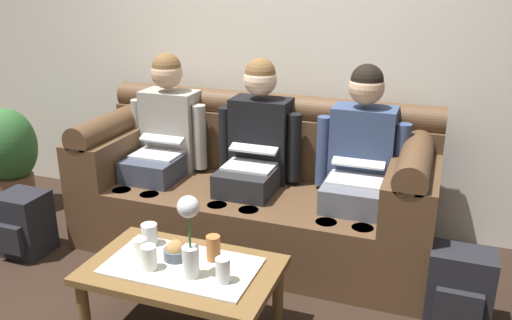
{
  "coord_description": "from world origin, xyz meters",
  "views": [
    {
      "loc": [
        1.09,
        -1.82,
        1.72
      ],
      "look_at": [
        0.09,
        0.92,
        0.68
      ],
      "focal_mm": 37.07,
      "sensor_mm": 36.0,
      "label": 1
    }
  ],
  "objects_px": {
    "backpack_right": "(459,289)",
    "coffee_table": "(182,275)",
    "person_middle": "(255,149)",
    "snack_bowl": "(176,251)",
    "potted_plant": "(10,154)",
    "person_right": "(359,161)",
    "cup_near_left": "(213,248)",
    "cup_far_right": "(223,270)",
    "couch": "(255,191)",
    "cup_far_left": "(140,247)",
    "cup_far_center": "(149,234)",
    "backpack_left": "(24,224)",
    "flower_vase": "(190,233)",
    "person_left": "(164,138)",
    "cup_near_right": "(149,258)"
  },
  "relations": [
    {
      "from": "backpack_left",
      "to": "potted_plant",
      "type": "relative_size",
      "value": 0.52
    },
    {
      "from": "cup_far_right",
      "to": "flower_vase",
      "type": "bearing_deg",
      "value": -177.07
    },
    {
      "from": "person_middle",
      "to": "cup_far_center",
      "type": "relative_size",
      "value": 10.82
    },
    {
      "from": "coffee_table",
      "to": "cup_far_left",
      "type": "xyz_separation_m",
      "value": [
        -0.24,
        0.02,
        0.1
      ]
    },
    {
      "from": "flower_vase",
      "to": "cup_far_left",
      "type": "height_order",
      "value": "flower_vase"
    },
    {
      "from": "coffee_table",
      "to": "backpack_right",
      "type": "distance_m",
      "value": 1.39
    },
    {
      "from": "cup_far_right",
      "to": "potted_plant",
      "type": "distance_m",
      "value": 2.37
    },
    {
      "from": "snack_bowl",
      "to": "cup_far_left",
      "type": "height_order",
      "value": "snack_bowl"
    },
    {
      "from": "snack_bowl",
      "to": "cup_far_right",
      "type": "height_order",
      "value": "cup_far_right"
    },
    {
      "from": "cup_near_left",
      "to": "cup_near_right",
      "type": "relative_size",
      "value": 1.06
    },
    {
      "from": "flower_vase",
      "to": "potted_plant",
      "type": "relative_size",
      "value": 0.51
    },
    {
      "from": "cup_far_right",
      "to": "potted_plant",
      "type": "xyz_separation_m",
      "value": [
        -2.16,
        0.98,
        -0.02
      ]
    },
    {
      "from": "flower_vase",
      "to": "cup_far_center",
      "type": "distance_m",
      "value": 0.42
    },
    {
      "from": "cup_far_center",
      "to": "backpack_left",
      "type": "height_order",
      "value": "cup_far_center"
    },
    {
      "from": "person_middle",
      "to": "cup_far_right",
      "type": "xyz_separation_m",
      "value": [
        0.25,
        -1.09,
        -0.2
      ]
    },
    {
      "from": "person_left",
      "to": "cup_far_left",
      "type": "height_order",
      "value": "person_left"
    },
    {
      "from": "person_middle",
      "to": "coffee_table",
      "type": "xyz_separation_m",
      "value": [
        0.0,
        -1.03,
        -0.32
      ]
    },
    {
      "from": "coffee_table",
      "to": "backpack_left",
      "type": "relative_size",
      "value": 2.27
    },
    {
      "from": "couch",
      "to": "cup_near_left",
      "type": "xyz_separation_m",
      "value": [
        0.12,
        -0.93,
        0.09
      ]
    },
    {
      "from": "potted_plant",
      "to": "coffee_table",
      "type": "bearing_deg",
      "value": -25.65
    },
    {
      "from": "coffee_table",
      "to": "backpack_right",
      "type": "height_order",
      "value": "backpack_right"
    },
    {
      "from": "couch",
      "to": "cup_far_left",
      "type": "height_order",
      "value": "couch"
    },
    {
      "from": "person_right",
      "to": "backpack_right",
      "type": "bearing_deg",
      "value": -37.81
    },
    {
      "from": "cup_near_left",
      "to": "cup_near_right",
      "type": "bearing_deg",
      "value": -143.86
    },
    {
      "from": "cup_near_right",
      "to": "cup_far_center",
      "type": "distance_m",
      "value": 0.24
    },
    {
      "from": "person_right",
      "to": "cup_near_left",
      "type": "xyz_separation_m",
      "value": [
        -0.53,
        -0.93,
        -0.2
      ]
    },
    {
      "from": "snack_bowl",
      "to": "potted_plant",
      "type": "xyz_separation_m",
      "value": [
        -1.86,
        0.87,
        -0.0
      ]
    },
    {
      "from": "person_left",
      "to": "coffee_table",
      "type": "distance_m",
      "value": 1.26
    },
    {
      "from": "backpack_right",
      "to": "coffee_table",
      "type": "bearing_deg",
      "value": -156.74
    },
    {
      "from": "backpack_right",
      "to": "person_right",
      "type": "bearing_deg",
      "value": 142.19
    },
    {
      "from": "person_middle",
      "to": "snack_bowl",
      "type": "relative_size",
      "value": 9.67
    },
    {
      "from": "cup_far_right",
      "to": "coffee_table",
      "type": "bearing_deg",
      "value": 164.96
    },
    {
      "from": "coffee_table",
      "to": "cup_far_center",
      "type": "xyz_separation_m",
      "value": [
        -0.25,
        0.12,
        0.11
      ]
    },
    {
      "from": "person_left",
      "to": "cup_near_right",
      "type": "distance_m",
      "value": 1.25
    },
    {
      "from": "coffee_table",
      "to": "backpack_right",
      "type": "relative_size",
      "value": 2.23
    },
    {
      "from": "person_right",
      "to": "backpack_right",
      "type": "relative_size",
      "value": 2.93
    },
    {
      "from": "coffee_table",
      "to": "cup_near_left",
      "type": "height_order",
      "value": "cup_near_left"
    },
    {
      "from": "person_right",
      "to": "cup_far_left",
      "type": "distance_m",
      "value": 1.37
    },
    {
      "from": "cup_near_right",
      "to": "cup_far_left",
      "type": "xyz_separation_m",
      "value": [
        -0.11,
        0.1,
        -0.02
      ]
    },
    {
      "from": "couch",
      "to": "backpack_right",
      "type": "xyz_separation_m",
      "value": [
        1.28,
        -0.48,
        -0.17
      ]
    },
    {
      "from": "cup_near_left",
      "to": "snack_bowl",
      "type": "bearing_deg",
      "value": -163.54
    },
    {
      "from": "cup_far_left",
      "to": "cup_far_center",
      "type": "bearing_deg",
      "value": 94.73
    },
    {
      "from": "couch",
      "to": "backpack_left",
      "type": "height_order",
      "value": "couch"
    },
    {
      "from": "person_left",
      "to": "cup_far_left",
      "type": "distance_m",
      "value": 1.12
    },
    {
      "from": "person_middle",
      "to": "cup_far_right",
      "type": "bearing_deg",
      "value": -77.33
    },
    {
      "from": "person_left",
      "to": "cup_far_right",
      "type": "relative_size",
      "value": 10.32
    },
    {
      "from": "backpack_left",
      "to": "backpack_right",
      "type": "bearing_deg",
      "value": 3.61
    },
    {
      "from": "person_right",
      "to": "backpack_right",
      "type": "distance_m",
      "value": 0.9
    },
    {
      "from": "person_right",
      "to": "cup_far_left",
      "type": "xyz_separation_m",
      "value": [
        -0.9,
        -1.01,
        -0.22
      ]
    },
    {
      "from": "person_middle",
      "to": "person_right",
      "type": "distance_m",
      "value": 0.66
    }
  ]
}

